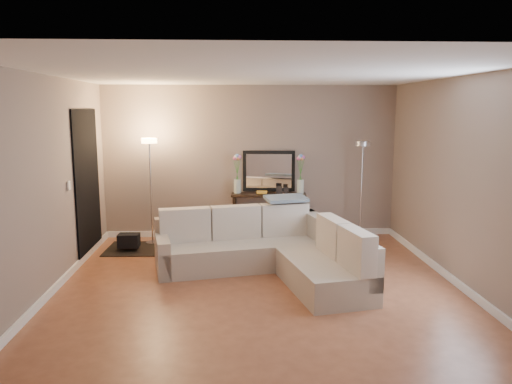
{
  "coord_description": "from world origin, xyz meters",
  "views": [
    {
      "loc": [
        -0.33,
        -5.78,
        2.2
      ],
      "look_at": [
        0.0,
        0.8,
        1.1
      ],
      "focal_mm": 35.0,
      "sensor_mm": 36.0,
      "label": 1
    }
  ],
  "objects_px": {
    "sectional_sofa": "(270,250)",
    "console_table": "(264,213)",
    "floor_lamp_lit": "(150,170)",
    "floor_lamp_unlit": "(362,171)"
  },
  "relations": [
    {
      "from": "sectional_sofa",
      "to": "console_table",
      "type": "relative_size",
      "value": 2.16
    },
    {
      "from": "floor_lamp_lit",
      "to": "floor_lamp_unlit",
      "type": "xyz_separation_m",
      "value": [
        3.46,
        -0.04,
        -0.04
      ]
    },
    {
      "from": "sectional_sofa",
      "to": "console_table",
      "type": "height_order",
      "value": "sectional_sofa"
    },
    {
      "from": "sectional_sofa",
      "to": "floor_lamp_unlit",
      "type": "distance_m",
      "value": 2.4
    },
    {
      "from": "sectional_sofa",
      "to": "floor_lamp_unlit",
      "type": "bearing_deg",
      "value": 43.33
    },
    {
      "from": "console_table",
      "to": "floor_lamp_lit",
      "type": "relative_size",
      "value": 0.74
    },
    {
      "from": "floor_lamp_lit",
      "to": "floor_lamp_unlit",
      "type": "bearing_deg",
      "value": -0.61
    },
    {
      "from": "console_table",
      "to": "sectional_sofa",
      "type": "bearing_deg",
      "value": -91.15
    },
    {
      "from": "sectional_sofa",
      "to": "floor_lamp_lit",
      "type": "distance_m",
      "value": 2.58
    },
    {
      "from": "floor_lamp_lit",
      "to": "floor_lamp_unlit",
      "type": "distance_m",
      "value": 3.46
    }
  ]
}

